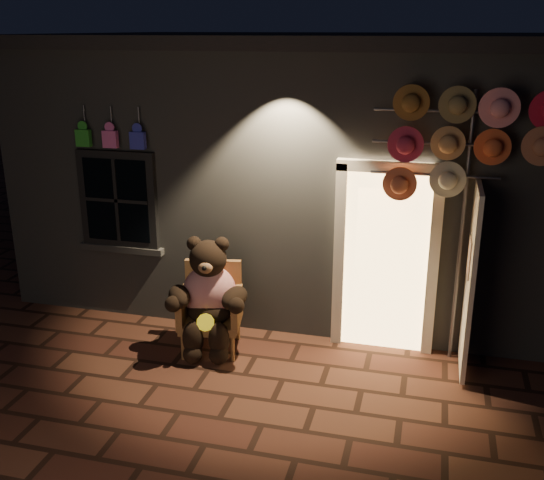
% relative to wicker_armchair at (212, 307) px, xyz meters
% --- Properties ---
extents(ground, '(60.00, 60.00, 0.00)m').
position_rel_wicker_armchair_xyz_m(ground, '(0.55, -0.96, -0.50)').
color(ground, '#512D1F').
rests_on(ground, ground).
extents(shop_building, '(7.30, 5.95, 3.51)m').
position_rel_wicker_armchair_xyz_m(shop_building, '(0.56, 3.03, 1.24)').
color(shop_building, slate).
rests_on(shop_building, ground).
extents(wicker_armchair, '(0.78, 0.73, 0.99)m').
position_rel_wicker_armchair_xyz_m(wicker_armchair, '(0.00, 0.00, 0.00)').
color(wicker_armchair, '#99693B').
rests_on(wicker_armchair, ground).
extents(teddy_bear, '(0.97, 0.83, 1.35)m').
position_rel_wicker_armchair_xyz_m(teddy_bear, '(0.02, -0.13, 0.18)').
color(teddy_bear, '#AB1218').
rests_on(teddy_bear, ground).
extents(hat_rack, '(1.86, 0.22, 2.98)m').
position_rel_wicker_armchair_xyz_m(hat_rack, '(2.62, 0.32, 1.96)').
color(hat_rack, '#59595E').
rests_on(hat_rack, ground).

